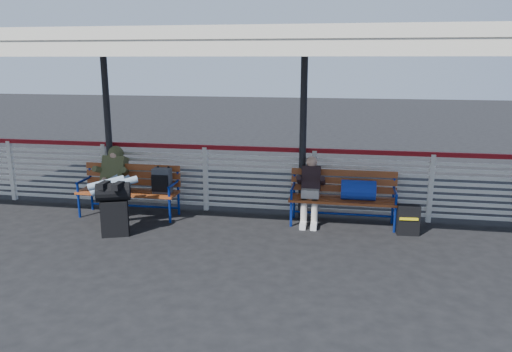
% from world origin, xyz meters
% --- Properties ---
extents(ground, '(60.00, 60.00, 0.00)m').
position_xyz_m(ground, '(0.00, 0.00, 0.00)').
color(ground, black).
rests_on(ground, ground).
extents(fence, '(12.08, 0.08, 1.24)m').
position_xyz_m(fence, '(0.00, 1.90, 0.66)').
color(fence, silver).
rests_on(fence, ground).
extents(canopy, '(12.60, 3.60, 3.16)m').
position_xyz_m(canopy, '(-0.00, 0.87, 3.04)').
color(canopy, silver).
rests_on(canopy, ground).
extents(luggage_stack, '(0.59, 0.46, 0.87)m').
position_xyz_m(luggage_stack, '(-1.06, 0.32, 0.47)').
color(luggage_stack, black).
rests_on(luggage_stack, ground).
extents(bench_left, '(1.80, 0.56, 0.92)m').
position_xyz_m(bench_left, '(-1.08, 1.35, 0.59)').
color(bench_left, '#A84B20').
rests_on(bench_left, ground).
extents(bench_right, '(1.80, 0.56, 0.92)m').
position_xyz_m(bench_right, '(2.64, 1.50, 0.59)').
color(bench_right, '#A84B20').
rests_on(bench_right, ground).
extents(traveler_man, '(0.94, 1.64, 0.77)m').
position_xyz_m(traveler_man, '(-1.41, 1.00, 0.72)').
color(traveler_man, '#9AAFD0').
rests_on(traveler_man, ground).
extents(companion_person, '(0.32, 0.66, 1.15)m').
position_xyz_m(companion_person, '(1.97, 1.49, 0.60)').
color(companion_person, beige).
rests_on(companion_person, ground).
extents(suitcase_side, '(0.36, 0.24, 0.48)m').
position_xyz_m(suitcase_side, '(3.57, 1.19, 0.24)').
color(suitcase_side, black).
rests_on(suitcase_side, ground).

